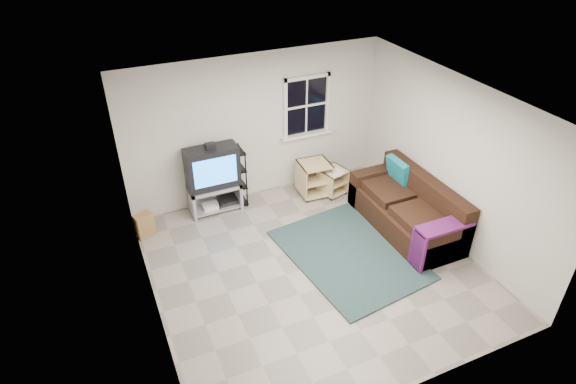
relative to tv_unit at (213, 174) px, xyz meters
name	(u,v)px	position (x,y,z in m)	size (l,w,h in m)	color
room	(306,110)	(1.84, 0.21, 0.76)	(4.60, 4.62, 4.60)	gray
tv_unit	(213,174)	(0.00, 0.00, 0.00)	(0.88, 0.44, 1.30)	#A3A2AB
av_rack	(229,182)	(0.28, 0.03, -0.24)	(0.55, 0.40, 1.09)	black
side_table_left	(313,177)	(1.80, -0.21, -0.37)	(0.57, 0.57, 0.64)	#D5B783
side_table_right	(332,179)	(2.12, -0.35, -0.43)	(0.53, 0.53, 0.51)	#D5B783
sofa	(408,210)	(2.74, -1.81, -0.37)	(0.94, 2.11, 0.97)	black
shag_rug	(349,254)	(1.51, -2.05, -0.70)	(1.65, 2.27, 0.03)	black
paper_bag	(144,225)	(-1.26, -0.27, -0.51)	(0.29, 0.18, 0.41)	#9B7A45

